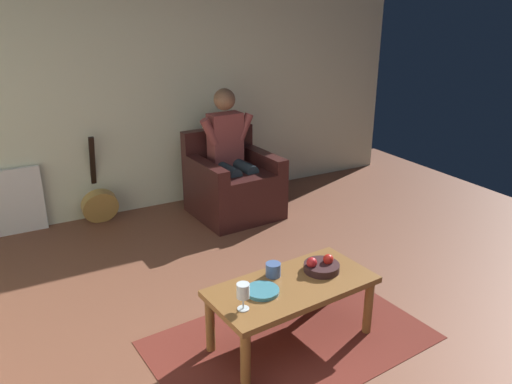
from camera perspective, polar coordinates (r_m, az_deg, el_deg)
ground_plane at (r=3.18m, az=6.35°, el=-20.49°), size 7.40×7.40×0.00m
wall_back at (r=5.29m, az=-12.97°, el=11.65°), size 6.19×0.06×2.60m
rug at (r=3.45m, az=3.96°, el=-16.41°), size 1.86×1.26×0.01m
armchair at (r=5.20m, az=-2.66°, el=0.76°), size 0.85×0.85×0.86m
person_seated at (r=5.11m, az=-2.90°, el=4.88°), size 0.61×0.57×1.29m
coffee_table at (r=3.25m, az=4.12°, el=-11.31°), size 1.11×0.60×0.43m
guitar at (r=5.26m, az=-17.37°, el=-1.06°), size 0.36×0.35×1.01m
radiator at (r=5.27m, az=-25.67°, el=-0.97°), size 0.51×0.06×0.64m
wine_glass_near at (r=2.91m, az=-1.48°, el=-11.33°), size 0.08×0.08×0.17m
fruit_bowl at (r=3.36m, az=7.42°, el=-8.34°), size 0.24×0.24×0.11m
decorative_dish at (r=3.11m, az=0.72°, el=-11.17°), size 0.21×0.21×0.02m
candle_jar at (r=3.27m, az=1.97°, el=-8.80°), size 0.10×0.10×0.09m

